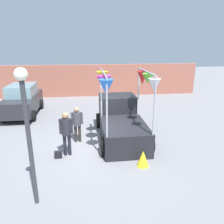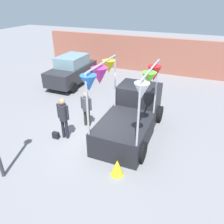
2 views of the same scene
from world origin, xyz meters
The scene contains 9 objects.
ground_plane centered at (0.00, 0.00, 0.00)m, with size 60.00×60.00×0.00m, color slate.
vendor_truck centered at (1.03, 0.79, 0.91)m, with size 2.42×4.09×3.25m.
parked_car centered at (-4.40, 4.85, 0.94)m, with size 1.88×4.00×1.88m.
person_customer centered at (-1.35, -0.72, 1.10)m, with size 0.53×0.34×1.81m.
person_vendor centered at (-0.97, 0.50, 0.99)m, with size 0.53×0.34×1.64m.
handbag centered at (-1.70, -0.92, 0.14)m, with size 0.28×0.16×0.28m, color black.
street_lamp centered at (-2.04, -3.40, 2.49)m, with size 0.32×0.32×3.79m.
brick_boundary_wall centered at (0.00, 9.46, 1.30)m, with size 18.00×0.36×2.60m, color #9E5947.
folded_kite_bundle_sunflower centered at (1.44, -1.89, 0.30)m, with size 0.44×0.44×0.60m, color yellow.
Camera 1 is at (-0.57, -8.75, 4.34)m, focal length 35.00 mm.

